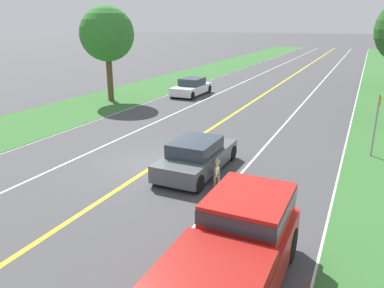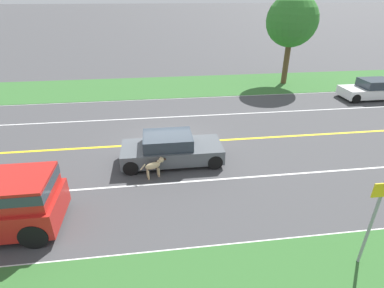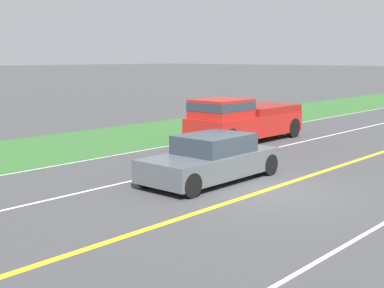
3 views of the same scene
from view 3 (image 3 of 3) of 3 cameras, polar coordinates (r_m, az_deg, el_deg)
The scene contains 8 objects.
ground_plane at distance 14.38m, azimuth 7.73°, elevation -4.97°, with size 400.00×400.00×0.00m, color #424244.
centre_divider_line at distance 14.37m, azimuth 7.73°, elevation -4.95°, with size 0.18×160.00×0.01m, color yellow.
lane_edge_line_right at distance 19.08m, azimuth -9.98°, elevation -1.48°, with size 0.14×160.00×0.01m, color white.
lane_dash_same_dir at distance 16.52m, azimuth -2.40°, elevation -3.01°, with size 0.10×160.00×0.01m, color white.
grass_verge_right at distance 21.48m, azimuth -14.97°, elevation -0.43°, with size 6.00×160.00×0.03m, color #33662D.
ego_car at distance 15.28m, azimuth 2.06°, elevation -1.65°, with size 1.88×4.36×1.33m.
dog at distance 16.58m, azimuth 0.64°, elevation -1.06°, with size 0.46×1.08×0.85m.
pickup_truck at distance 22.33m, azimuth 5.38°, elevation 2.65°, with size 2.05×5.74×1.87m.
Camera 3 is at (-7.74, 11.60, 3.51)m, focal length 50.00 mm.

